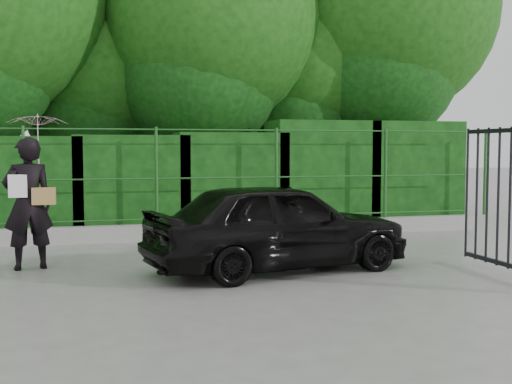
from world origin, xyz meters
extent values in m
plane|color=gray|center=(0.00, 0.00, 0.00)|extent=(80.00, 80.00, 0.00)
cube|color=#9E9E99|center=(0.00, 4.50, 0.15)|extent=(14.00, 0.25, 0.30)
cylinder|color=#1E521D|center=(-1.90, 4.50, 1.20)|extent=(0.06, 0.06, 1.80)
cylinder|color=#1E521D|center=(0.40, 4.50, 1.20)|extent=(0.06, 0.06, 1.80)
cylinder|color=#1E521D|center=(2.70, 4.50, 1.20)|extent=(0.06, 0.06, 1.80)
cylinder|color=#1E521D|center=(5.00, 4.50, 1.20)|extent=(0.06, 0.06, 1.80)
cylinder|color=#1E521D|center=(7.30, 4.50, 1.20)|extent=(0.06, 0.06, 1.80)
cylinder|color=#1E521D|center=(0.00, 4.50, 0.40)|extent=(13.60, 0.03, 0.03)
cylinder|color=#1E521D|center=(0.00, 4.50, 1.15)|extent=(13.60, 0.03, 0.03)
cylinder|color=#1E521D|center=(0.00, 4.50, 2.05)|extent=(13.60, 0.03, 0.03)
cube|color=black|center=(-2.00, 5.50, 0.96)|extent=(2.20, 1.20, 1.93)
cube|color=black|center=(0.00, 5.50, 0.98)|extent=(2.20, 1.20, 1.96)
cube|color=black|center=(2.00, 5.50, 1.01)|extent=(2.20, 1.20, 2.02)
cube|color=black|center=(4.00, 5.50, 1.14)|extent=(2.20, 1.20, 2.28)
cube|color=black|center=(6.00, 5.50, 1.14)|extent=(2.20, 1.20, 2.28)
cylinder|color=black|center=(-0.50, 8.50, 1.62)|extent=(0.36, 0.36, 3.25)
sphere|color=#14470F|center=(-0.50, 8.50, 3.58)|extent=(3.90, 3.90, 3.90)
cylinder|color=black|center=(2.00, 7.50, 2.12)|extent=(0.36, 0.36, 4.25)
sphere|color=#14470F|center=(2.00, 7.50, 4.68)|extent=(5.10, 5.10, 5.10)
cylinder|color=black|center=(4.50, 8.20, 1.75)|extent=(0.36, 0.36, 3.50)
sphere|color=#14470F|center=(4.50, 8.20, 3.85)|extent=(4.20, 4.20, 4.20)
cylinder|color=black|center=(6.50, 7.80, 2.38)|extent=(0.36, 0.36, 4.75)
sphere|color=#14470F|center=(6.50, 7.80, 5.23)|extent=(5.70, 5.70, 5.70)
cube|color=black|center=(4.60, -0.05, 0.15)|extent=(0.05, 2.00, 0.06)
cylinder|color=black|center=(4.60, 0.00, 1.05)|extent=(0.04, 0.04, 1.90)
cylinder|color=black|center=(4.60, 0.25, 1.05)|extent=(0.04, 0.04, 1.90)
cylinder|color=black|center=(4.60, 0.50, 1.05)|extent=(0.04, 0.04, 1.90)
cylinder|color=black|center=(4.60, 0.75, 1.05)|extent=(0.04, 0.04, 1.90)
cylinder|color=black|center=(4.60, 1.00, 1.05)|extent=(0.04, 0.04, 1.90)
imported|color=black|center=(-1.65, 2.17, 0.93)|extent=(0.76, 0.58, 1.87)
imported|color=beige|center=(-1.50, 2.22, 1.82)|extent=(0.84, 0.85, 0.77)
cube|color=#A27C43|center=(-1.43, 2.09, 1.04)|extent=(0.32, 0.15, 0.24)
cube|color=white|center=(-1.77, 2.05, 1.19)|extent=(0.25, 0.02, 0.32)
imported|color=black|center=(1.73, 1.16, 0.64)|extent=(3.96, 2.23, 1.27)
camera|label=1|loc=(-0.83, -7.35, 1.73)|focal=45.00mm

